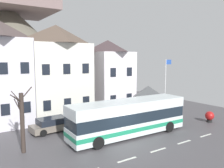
# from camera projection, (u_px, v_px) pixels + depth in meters

# --- Properties ---
(ground_plane) EXTENTS (40.00, 60.00, 0.07)m
(ground_plane) POSITION_uv_depth(u_px,v_px,m) (126.00, 146.00, 18.42)
(ground_plane) COLOR #4E4C50
(townhouse_01) EXTENTS (6.79, 6.02, 10.83)m
(townhouse_01) POSITION_uv_depth(u_px,v_px,m) (57.00, 71.00, 27.05)
(townhouse_01) COLOR silver
(townhouse_01) RESTS_ON ground_plane
(townhouse_02) EXTENTS (5.01, 6.38, 9.39)m
(townhouse_02) POSITION_uv_depth(u_px,v_px,m) (108.00, 75.00, 31.25)
(townhouse_02) COLOR white
(townhouse_02) RESTS_ON ground_plane
(hilltop_castle) EXTENTS (33.97, 33.97, 26.11)m
(hilltop_castle) POSITION_uv_depth(u_px,v_px,m) (10.00, 45.00, 42.24)
(hilltop_castle) COLOR #686356
(hilltop_castle) RESTS_ON ground_plane
(transit_bus) EXTENTS (11.45, 2.96, 3.22)m
(transit_bus) POSITION_uv_depth(u_px,v_px,m) (129.00, 118.00, 20.53)
(transit_bus) COLOR silver
(transit_bus) RESTS_ON ground_plane
(bus_shelter) EXTENTS (3.60, 3.60, 3.86)m
(bus_shelter) POSITION_uv_depth(u_px,v_px,m) (148.00, 92.00, 25.87)
(bus_shelter) COLOR #473D33
(bus_shelter) RESTS_ON ground_plane
(parked_car_01) EXTENTS (4.60, 2.27, 1.34)m
(parked_car_01) POSITION_uv_depth(u_px,v_px,m) (54.00, 124.00, 21.90)
(parked_car_01) COLOR slate
(parked_car_01) RESTS_ON ground_plane
(parked_car_02) EXTENTS (4.32, 2.01, 1.26)m
(parked_car_02) POSITION_uv_depth(u_px,v_px,m) (140.00, 109.00, 28.51)
(parked_car_02) COLOR black
(parked_car_02) RESTS_ON ground_plane
(pedestrian_00) EXTENTS (0.33, 0.36, 1.59)m
(pedestrian_00) POSITION_uv_depth(u_px,v_px,m) (175.00, 116.00, 24.33)
(pedestrian_00) COLOR black
(pedestrian_00) RESTS_ON ground_plane
(pedestrian_01) EXTENTS (0.31, 0.31, 1.54)m
(pedestrian_01) POSITION_uv_depth(u_px,v_px,m) (170.00, 111.00, 26.69)
(pedestrian_01) COLOR black
(pedestrian_01) RESTS_ON ground_plane
(public_bench) EXTENTS (1.52, 0.48, 0.87)m
(public_bench) POSITION_uv_depth(u_px,v_px,m) (124.00, 113.00, 27.12)
(public_bench) COLOR brown
(public_bench) RESTS_ON ground_plane
(flagpole) EXTENTS (0.95, 0.10, 6.87)m
(flagpole) POSITION_uv_depth(u_px,v_px,m) (166.00, 83.00, 27.15)
(flagpole) COLOR silver
(flagpole) RESTS_ON ground_plane
(harbour_buoy) EXTENTS (0.95, 0.95, 1.20)m
(harbour_buoy) POSITION_uv_depth(u_px,v_px,m) (210.00, 116.00, 24.90)
(harbour_buoy) COLOR black
(harbour_buoy) RESTS_ON ground_plane
(bare_tree_01) EXTENTS (1.59, 1.56, 4.88)m
(bare_tree_01) POSITION_uv_depth(u_px,v_px,m) (22.00, 121.00, 16.73)
(bare_tree_01) COLOR #382D28
(bare_tree_01) RESTS_ON ground_plane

